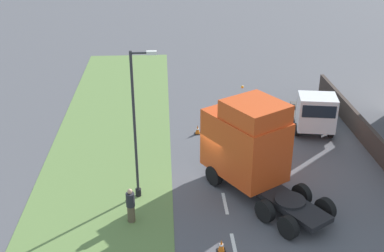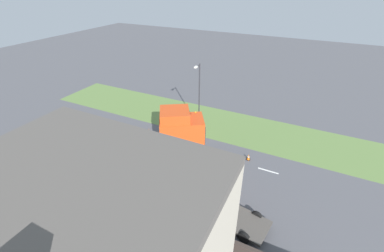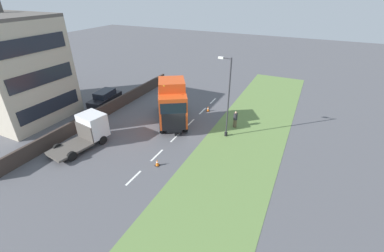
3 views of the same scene
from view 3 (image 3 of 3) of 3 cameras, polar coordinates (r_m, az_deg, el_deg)
The scene contains 12 objects.
ground_plane at distance 24.70m, azimuth -2.72°, elevation -1.56°, with size 120.00×120.00×0.00m, color #515156.
grass_verge at distance 22.87m, azimuth 10.73°, elevation -4.77°, with size 7.00×44.00×0.01m.
lane_markings at distance 25.24m, azimuth -1.97°, elevation -0.84°, with size 0.16×17.80×0.00m.
boundary_wall at distance 29.32m, azimuth -18.51°, elevation 3.45°, with size 0.25×24.00×1.33m.
building_block at distance 32.40m, azimuth -35.88°, elevation 10.25°, with size 10.37×7.78×11.27m.
lorry_cab at distance 24.91m, azimuth -4.37°, elevation 4.81°, with size 5.80×7.16×4.87m.
flatbed_truck at distance 24.25m, azimuth -21.88°, elevation -0.63°, with size 2.97×5.32×2.65m.
parked_car at distance 31.50m, azimuth -18.75°, elevation 5.70°, with size 2.23×4.62×1.91m.
lamp_post at distance 22.88m, azimuth 7.86°, elevation 5.38°, with size 1.26×0.28×7.35m.
pedestrian at distance 25.70m, azimuth 9.59°, elevation 1.44°, with size 0.39×0.39×1.71m.
traffic_cone_lead at distance 20.44m, azimuth -7.73°, elevation -8.06°, with size 0.36×0.36×0.58m.
traffic_cone_trailing at distance 28.97m, azimuth 3.61°, elevation 3.82°, with size 0.36×0.36×0.58m.
Camera 3 is at (-10.24, 18.75, 12.40)m, focal length 24.00 mm.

